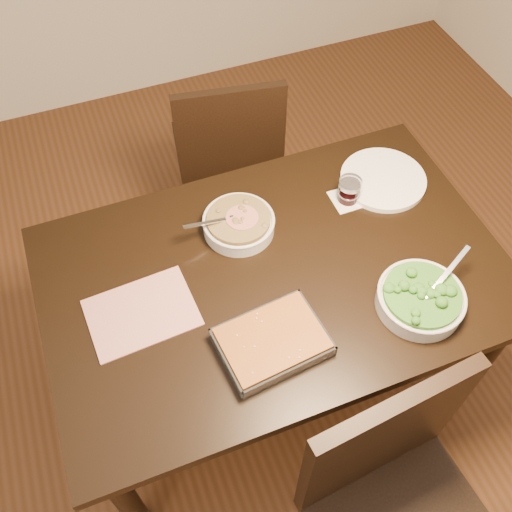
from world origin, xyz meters
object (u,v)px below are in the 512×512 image
stew_bowl (239,223)px  chair_near (396,502)px  table (275,289)px  broccoli_bowl (421,299)px  wine_tumbler (349,190)px  baking_dish (272,342)px  dinner_plate (383,179)px  chair_far (228,151)px

stew_bowl → chair_near: (0.12, -0.88, -0.23)m
table → broccoli_bowl: size_ratio=5.05×
stew_bowl → wine_tumbler: (0.38, -0.01, 0.02)m
baking_dish → chair_near: size_ratio=0.31×
baking_dish → dinner_plate: bearing=31.1°
baking_dish → dinner_plate: size_ratio=1.06×
stew_bowl → dinner_plate: (0.53, 0.02, -0.02)m
stew_bowl → baking_dish: 0.43m
broccoli_bowl → baking_dish: bearing=176.3°
baking_dish → chair_near: 0.54m
table → wine_tumbler: wine_tumbler is taller
stew_bowl → chair_far: size_ratio=0.28×
dinner_plate → chair_near: (-0.41, -0.90, -0.21)m
broccoli_bowl → baking_dish: (-0.45, 0.03, -0.01)m
dinner_plate → chair_near: chair_near is taller
table → baking_dish: size_ratio=4.54×
baking_dish → wine_tumbler: size_ratio=3.61×
wine_tumbler → baking_dish: bearing=-136.7°
broccoli_bowl → baking_dish: broccoli_bowl is taller
wine_tumbler → chair_near: 0.94m
table → dinner_plate: 0.54m
baking_dish → chair_near: (0.18, -0.46, -0.23)m
chair_near → chair_far: 1.48m
chair_near → baking_dish: bearing=106.1°
wine_tumbler → stew_bowl: bearing=178.6°
dinner_plate → wine_tumbler: bearing=-168.5°
table → stew_bowl: (-0.05, 0.20, 0.13)m
baking_dish → dinner_plate: baking_dish is taller
wine_tumbler → chair_far: size_ratio=0.09×
dinner_plate → chair_far: chair_far is taller
chair_far → dinner_plate: bearing=132.1°
table → dinner_plate: (0.49, 0.22, 0.11)m
wine_tumbler → chair_near: chair_near is taller
table → wine_tumbler: bearing=28.9°
baking_dish → broccoli_bowl: bearing=-9.6°
dinner_plate → chair_near: size_ratio=0.30×
stew_bowl → baking_dish: stew_bowl is taller
broccoli_bowl → dinner_plate: (0.14, 0.47, -0.02)m
wine_tumbler → dinner_plate: bearing=11.5°
broccoli_bowl → wine_tumbler: size_ratio=3.25×
broccoli_bowl → baking_dish: 0.45m
stew_bowl → broccoli_bowl: (0.39, -0.45, 0.00)m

